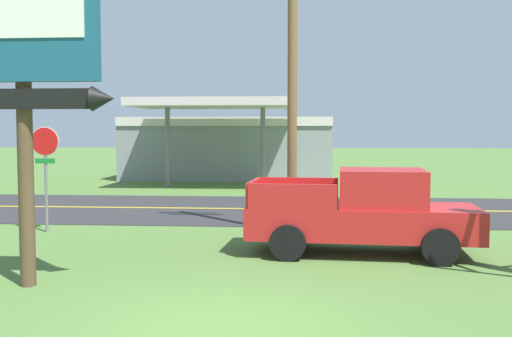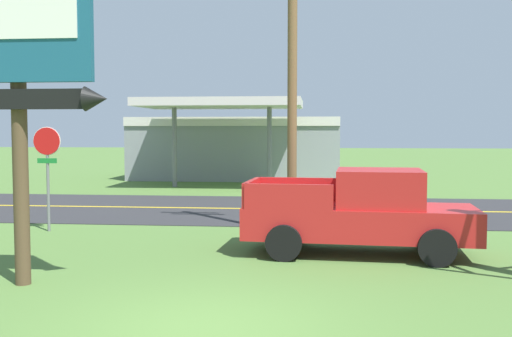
{
  "view_description": "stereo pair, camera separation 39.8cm",
  "coord_description": "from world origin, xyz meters",
  "px_view_note": "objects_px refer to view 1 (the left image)",
  "views": [
    {
      "loc": [
        1.24,
        -8.35,
        2.84
      ],
      "look_at": [
        0.0,
        8.0,
        1.8
      ],
      "focal_mm": 41.86,
      "sensor_mm": 36.0,
      "label": 1
    },
    {
      "loc": [
        1.64,
        -8.31,
        2.84
      ],
      "look_at": [
        0.0,
        8.0,
        1.8
      ],
      "focal_mm": 41.86,
      "sensor_mm": 36.0,
      "label": 2
    }
  ],
  "objects_px": {
    "utility_pole": "(292,54)",
    "pickup_red_parked_on_lawn": "(364,212)",
    "gas_station": "(229,146)",
    "stop_sign": "(45,160)",
    "motel_sign": "(23,53)"
  },
  "relations": [
    {
      "from": "utility_pole",
      "to": "pickup_red_parked_on_lawn",
      "type": "xyz_separation_m",
      "value": [
        1.71,
        -2.57,
        -3.96
      ]
    },
    {
      "from": "gas_station",
      "to": "pickup_red_parked_on_lawn",
      "type": "bearing_deg",
      "value": -74.94
    },
    {
      "from": "stop_sign",
      "to": "gas_station",
      "type": "xyz_separation_m",
      "value": [
        2.8,
        19.11,
        -0.08
      ]
    },
    {
      "from": "utility_pole",
      "to": "stop_sign",
      "type": "bearing_deg",
      "value": -177.75
    },
    {
      "from": "utility_pole",
      "to": "gas_station",
      "type": "height_order",
      "value": "utility_pole"
    },
    {
      "from": "motel_sign",
      "to": "pickup_red_parked_on_lawn",
      "type": "relative_size",
      "value": 1.17
    },
    {
      "from": "stop_sign",
      "to": "utility_pole",
      "type": "bearing_deg",
      "value": 2.25
    },
    {
      "from": "motel_sign",
      "to": "pickup_red_parked_on_lawn",
      "type": "xyz_separation_m",
      "value": [
        6.38,
        3.47,
        -3.25
      ]
    },
    {
      "from": "motel_sign",
      "to": "stop_sign",
      "type": "xyz_separation_m",
      "value": [
        -2.19,
        5.77,
        -2.19
      ]
    },
    {
      "from": "pickup_red_parked_on_lawn",
      "to": "stop_sign",
      "type": "bearing_deg",
      "value": 164.94
    },
    {
      "from": "pickup_red_parked_on_lawn",
      "to": "gas_station",
      "type": "bearing_deg",
      "value": 105.06
    },
    {
      "from": "gas_station",
      "to": "motel_sign",
      "type": "bearing_deg",
      "value": -91.42
    },
    {
      "from": "pickup_red_parked_on_lawn",
      "to": "motel_sign",
      "type": "bearing_deg",
      "value": -151.49
    },
    {
      "from": "gas_station",
      "to": "pickup_red_parked_on_lawn",
      "type": "xyz_separation_m",
      "value": [
        5.76,
        -21.42,
        -0.98
      ]
    },
    {
      "from": "utility_pole",
      "to": "pickup_red_parked_on_lawn",
      "type": "bearing_deg",
      "value": -56.42
    }
  ]
}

